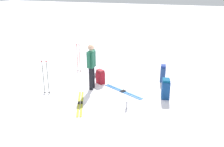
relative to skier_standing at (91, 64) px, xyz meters
name	(u,v)px	position (x,y,z in m)	size (l,w,h in m)	color
ground_plane	(112,91)	(-0.80, -0.01, -0.95)	(80.00, 80.00, 0.00)	white
skier_standing	(91,64)	(0.00, 0.00, 0.00)	(0.24, 0.57, 1.70)	black
ski_pair_near	(123,91)	(-1.19, -0.12, -0.94)	(1.69, 0.93, 0.05)	#225DA6
ski_pair_far	(80,103)	(-0.17, 1.28, -0.94)	(0.92, 1.70, 0.05)	gold
backpack_large_dark	(100,77)	(-0.09, -0.58, -0.68)	(0.40, 0.36, 0.56)	maroon
backpack_bright	(163,73)	(-2.35, -1.68, -0.62)	(0.26, 0.37, 0.68)	navy
backpack_small_spare	(166,89)	(-2.71, -0.16, -0.61)	(0.35, 0.43, 0.69)	navy
ski_poles_planted_near	(45,76)	(1.30, 1.03, -0.26)	(0.22, 0.11, 1.25)	black
ski_poles_planted_far	(78,57)	(1.33, -1.46, -0.25)	(0.17, 0.10, 1.27)	maroon
sleeping_mat_rolled	(96,75)	(0.37, -1.18, -0.86)	(0.18, 0.18, 0.55)	slate
thermos_bottle	(127,105)	(-1.71, 1.07, -0.82)	(0.07, 0.07, 0.26)	silver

